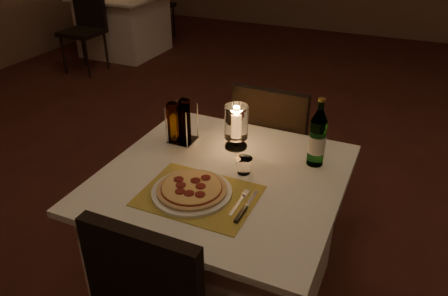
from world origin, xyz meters
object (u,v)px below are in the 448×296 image
at_px(chair_far, 273,141).
at_px(hurricane_candle, 236,124).
at_px(plate, 192,192).
at_px(pizza, 192,189).
at_px(water_bottle, 317,139).
at_px(neighbor_table_left, 124,24).
at_px(tumbler, 244,166).
at_px(main_table, 222,240).

xyz_separation_m(chair_far, hurricane_candle, (-0.04, -0.47, 0.31)).
height_order(plate, pizza, pizza).
bearing_deg(water_bottle, neighbor_table_left, 136.86).
distance_m(chair_far, tumbler, 0.71).
distance_m(main_table, water_bottle, 0.65).
bearing_deg(chair_far, main_table, -90.00).
relative_size(plate, pizza, 1.14).
distance_m(plate, hurricane_candle, 0.44).
distance_m(main_table, tumbler, 0.41).
distance_m(main_table, neighbor_table_left, 4.34).
bearing_deg(pizza, chair_far, 86.79).
distance_m(chair_far, hurricane_candle, 0.57).
distance_m(main_table, plate, 0.42).
bearing_deg(pizza, neighbor_table_left, 129.37).
bearing_deg(tumbler, pizza, -119.15).
xyz_separation_m(main_table, water_bottle, (0.34, 0.25, 0.49)).
height_order(chair_far, hurricane_candle, hurricane_candle).
height_order(tumbler, neighbor_table_left, tumbler).
height_order(water_bottle, hurricane_candle, water_bottle).
height_order(main_table, pizza, pizza).
height_order(pizza, neighbor_table_left, pizza).
bearing_deg(hurricane_candle, main_table, -80.91).
relative_size(main_table, tumbler, 13.80).
bearing_deg(water_bottle, chair_far, 126.02).
bearing_deg(pizza, hurricane_candle, 88.56).
bearing_deg(chair_far, hurricane_candle, -94.80).
relative_size(chair_far, neighbor_table_left, 0.90).
relative_size(plate, hurricane_candle, 1.51).
bearing_deg(neighbor_table_left, pizza, -50.63).
height_order(chair_far, tumbler, chair_far).
bearing_deg(neighbor_table_left, hurricane_candle, -46.76).
xyz_separation_m(main_table, tumbler, (0.08, 0.05, 0.40)).
distance_m(water_bottle, neighbor_table_left, 4.42).
distance_m(water_bottle, hurricane_candle, 0.38).
height_order(pizza, water_bottle, water_bottle).
xyz_separation_m(pizza, neighbor_table_left, (-2.82, 3.44, -0.39)).
distance_m(chair_far, pizza, 0.92).
distance_m(plate, water_bottle, 0.59).
height_order(chair_far, neighbor_table_left, chair_far).
xyz_separation_m(pizza, water_bottle, (0.39, 0.43, 0.10)).
bearing_deg(water_bottle, hurricane_candle, -179.31).
xyz_separation_m(plate, water_bottle, (0.39, 0.43, 0.11)).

